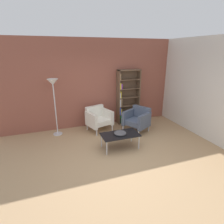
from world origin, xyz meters
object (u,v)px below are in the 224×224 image
at_px(bookshelf_tall, 127,98).
at_px(coffee_table_low, 120,135).
at_px(decorative_bowl, 120,133).
at_px(armchair_spare_guest, 98,118).
at_px(floor_lamp_torchiere, 53,89).
at_px(armchair_by_bookshelf, 137,119).

bearing_deg(bookshelf_tall, coffee_table_low, -118.64).
distance_m(decorative_bowl, armchair_spare_guest, 1.36).
height_order(bookshelf_tall, floor_lamp_torchiere, bookshelf_tall).
bearing_deg(floor_lamp_torchiere, armchair_by_bookshelf, -13.82).
height_order(armchair_spare_guest, armchair_by_bookshelf, same).
relative_size(decorative_bowl, floor_lamp_torchiere, 0.18).
bearing_deg(armchair_by_bookshelf, decorative_bowl, -76.57).
xyz_separation_m(coffee_table_low, floor_lamp_torchiere, (-1.53, 1.45, 1.08)).
bearing_deg(coffee_table_low, armchair_spare_guest, 99.39).
bearing_deg(floor_lamp_torchiere, decorative_bowl, -43.57).
distance_m(armchair_spare_guest, armchair_by_bookshelf, 1.27).
xyz_separation_m(decorative_bowl, armchair_by_bookshelf, (0.94, 0.84, -0.02)).
bearing_deg(coffee_table_low, bookshelf_tall, 61.36).
bearing_deg(armchair_by_bookshelf, bookshelf_tall, 153.04).
height_order(bookshelf_tall, coffee_table_low, bookshelf_tall).
bearing_deg(coffee_table_low, decorative_bowl, 90.00).
bearing_deg(armchair_by_bookshelf, coffee_table_low, -76.57).
height_order(coffee_table_low, armchair_spare_guest, armchair_spare_guest).
distance_m(bookshelf_tall, armchair_by_bookshelf, 0.99).
distance_m(coffee_table_low, armchair_by_bookshelf, 1.27).
xyz_separation_m(bookshelf_tall, armchair_by_bookshelf, (0.02, -0.85, -0.51)).
bearing_deg(bookshelf_tall, armchair_spare_guest, -163.11).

